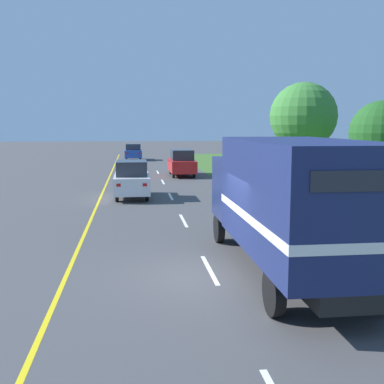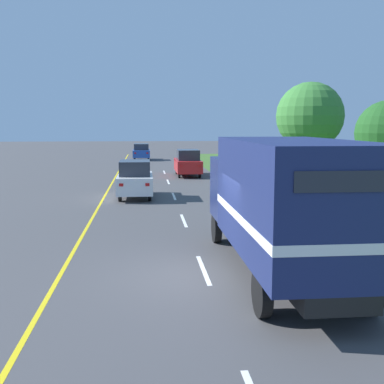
% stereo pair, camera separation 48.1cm
% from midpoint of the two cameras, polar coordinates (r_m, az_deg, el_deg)
% --- Properties ---
extents(ground_plane, '(200.00, 200.00, 0.00)m').
position_cam_midpoint_polar(ground_plane, '(12.44, 1.33, -9.83)').
color(ground_plane, '#444447').
extents(grass_shoulder, '(20.00, 67.44, 0.01)m').
position_cam_midpoint_polar(grass_shoulder, '(32.82, 21.08, 0.81)').
color(grass_shoulder, '#3D6628').
rests_on(grass_shoulder, ground).
extents(edge_line_yellow, '(0.12, 67.44, 0.01)m').
position_cam_midpoint_polar(edge_line_yellow, '(29.04, -10.85, 0.33)').
color(edge_line_yellow, yellow).
rests_on(edge_line_yellow, ground).
extents(centre_dash_near, '(0.12, 2.60, 0.01)m').
position_cam_midpoint_polar(centre_dash_near, '(12.90, 1.01, -9.16)').
color(centre_dash_near, white).
rests_on(centre_dash_near, ground).
extents(centre_dash_mid_a, '(0.12, 2.60, 0.01)m').
position_cam_midpoint_polar(centre_dash_mid_a, '(19.26, -1.73, -3.40)').
color(centre_dash_mid_a, white).
rests_on(centre_dash_mid_a, ground).
extents(centre_dash_mid_b, '(0.12, 2.60, 0.01)m').
position_cam_midpoint_polar(centre_dash_mid_b, '(25.75, -3.09, -0.51)').
color(centre_dash_mid_b, white).
rests_on(centre_dash_mid_b, ground).
extents(centre_dash_far, '(0.12, 2.60, 0.01)m').
position_cam_midpoint_polar(centre_dash_far, '(32.28, -3.90, 1.21)').
color(centre_dash_far, white).
rests_on(centre_dash_far, ground).
extents(centre_dash_farthest, '(0.12, 2.60, 0.01)m').
position_cam_midpoint_polar(centre_dash_farthest, '(38.83, -4.43, 2.35)').
color(centre_dash_farthest, white).
rests_on(centre_dash_farthest, ground).
extents(horse_trailer_truck, '(2.59, 8.28, 3.46)m').
position_cam_midpoint_polar(horse_trailer_truck, '(12.16, 10.40, -0.94)').
color(horse_trailer_truck, black).
rests_on(horse_trailer_truck, ground).
extents(lead_car_white, '(1.80, 3.99, 1.95)m').
position_cam_midpoint_polar(lead_car_white, '(25.29, -7.69, 1.51)').
color(lead_car_white, black).
rests_on(lead_car_white, ground).
extents(lead_car_red_ahead, '(1.80, 4.45, 1.97)m').
position_cam_midpoint_polar(lead_car_red_ahead, '(35.92, -1.60, 3.49)').
color(lead_car_red_ahead, black).
rests_on(lead_car_red_ahead, ground).
extents(lead_car_blue_ahead, '(1.80, 4.00, 1.76)m').
position_cam_midpoint_polar(lead_car_blue_ahead, '(52.47, -7.24, 4.76)').
color(lead_car_blue_ahead, black).
rests_on(lead_car_blue_ahead, ground).
extents(highway_sign, '(2.21, 0.09, 2.95)m').
position_cam_midpoint_polar(highway_sign, '(18.26, 20.51, 1.40)').
color(highway_sign, '#9E9EA3').
rests_on(highway_sign, ground).
extents(roadside_tree_mid, '(3.73, 3.73, 5.20)m').
position_cam_midpoint_polar(roadside_tree_mid, '(30.01, 21.16, 6.53)').
color(roadside_tree_mid, brown).
rests_on(roadside_tree_mid, ground).
extents(roadside_tree_far, '(4.79, 4.79, 6.81)m').
position_cam_midpoint_polar(roadside_tree_far, '(35.62, 12.69, 8.75)').
color(roadside_tree_far, brown).
rests_on(roadside_tree_far, ground).
extents(delineator_post, '(0.08, 0.08, 0.95)m').
position_cam_midpoint_polar(delineator_post, '(12.91, 20.24, -7.33)').
color(delineator_post, white).
rests_on(delineator_post, ground).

